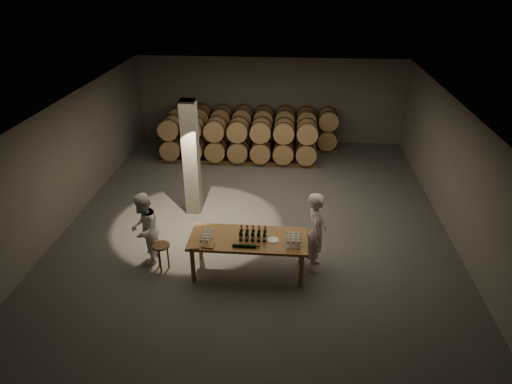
# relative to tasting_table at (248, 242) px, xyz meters

# --- Properties ---
(room) EXTENTS (12.00, 12.00, 12.00)m
(room) POSITION_rel_tasting_table_xyz_m (-1.80, 2.70, 0.80)
(room) COLOR #575452
(room) RESTS_ON ground
(tasting_table) EXTENTS (2.60, 1.10, 0.90)m
(tasting_table) POSITION_rel_tasting_table_xyz_m (0.00, 0.00, 0.00)
(tasting_table) COLOR brown
(tasting_table) RESTS_ON ground
(barrel_stack_back) EXTENTS (6.26, 0.95, 1.57)m
(barrel_stack_back) POSITION_rel_tasting_table_xyz_m (-0.57, 7.70, 0.03)
(barrel_stack_back) COLOR brown
(barrel_stack_back) RESTS_ON ground
(barrel_stack_front) EXTENTS (5.48, 0.95, 1.57)m
(barrel_stack_front) POSITION_rel_tasting_table_xyz_m (-0.96, 6.30, 0.03)
(barrel_stack_front) COLOR brown
(barrel_stack_front) RESTS_ON ground
(bottle_cluster) EXTENTS (0.60, 0.23, 0.31)m
(bottle_cluster) POSITION_rel_tasting_table_xyz_m (0.10, -0.04, 0.21)
(bottle_cluster) COLOR black
(bottle_cluster) RESTS_ON tasting_table
(lying_bottles) EXTENTS (0.60, 0.08, 0.08)m
(lying_bottles) POSITION_rel_tasting_table_xyz_m (-0.04, -0.37, 0.14)
(lying_bottles) COLOR black
(lying_bottles) RESTS_ON tasting_table
(glass_cluster_left) EXTENTS (0.19, 0.52, 0.16)m
(glass_cluster_left) POSITION_rel_tasting_table_xyz_m (-0.91, -0.15, 0.22)
(glass_cluster_left) COLOR silver
(glass_cluster_left) RESTS_ON tasting_table
(glass_cluster_right) EXTENTS (0.31, 0.42, 0.18)m
(glass_cluster_right) POSITION_rel_tasting_table_xyz_m (0.99, -0.12, 0.24)
(glass_cluster_right) COLOR silver
(glass_cluster_right) RESTS_ON tasting_table
(plate) EXTENTS (0.25, 0.25, 0.01)m
(plate) POSITION_rel_tasting_table_xyz_m (0.54, -0.05, 0.11)
(plate) COLOR white
(plate) RESTS_ON tasting_table
(notebook_near) EXTENTS (0.26, 0.22, 0.03)m
(notebook_near) POSITION_rel_tasting_table_xyz_m (-0.82, -0.39, 0.12)
(notebook_near) COLOR #976337
(notebook_near) RESTS_ON tasting_table
(notebook_corner) EXTENTS (0.24, 0.29, 0.02)m
(notebook_corner) POSITION_rel_tasting_table_xyz_m (-1.12, -0.41, 0.12)
(notebook_corner) COLOR #976337
(notebook_corner) RESTS_ON tasting_table
(pen) EXTENTS (0.13, 0.01, 0.01)m
(pen) POSITION_rel_tasting_table_xyz_m (-0.77, -0.45, 0.11)
(pen) COLOR black
(pen) RESTS_ON tasting_table
(stool) EXTENTS (0.39, 0.39, 0.65)m
(stool) POSITION_rel_tasting_table_xyz_m (-1.97, -0.06, -0.26)
(stool) COLOR brown
(stool) RESTS_ON ground
(person_man) EXTENTS (0.48, 0.71, 1.91)m
(person_man) POSITION_rel_tasting_table_xyz_m (1.49, 0.29, 0.16)
(person_man) COLOR silver
(person_man) RESTS_ON ground
(person_woman) EXTENTS (0.72, 0.90, 1.76)m
(person_woman) POSITION_rel_tasting_table_xyz_m (-2.40, 0.20, 0.08)
(person_woman) COLOR white
(person_woman) RESTS_ON ground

